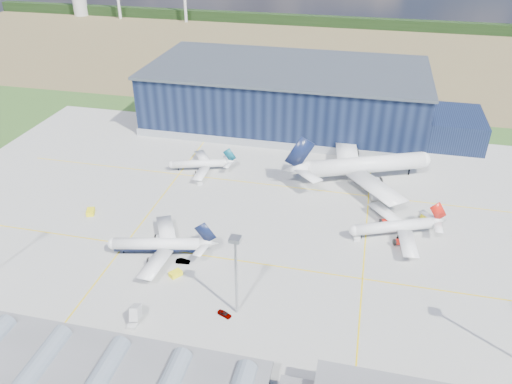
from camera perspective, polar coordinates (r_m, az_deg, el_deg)
name	(u,v)px	position (r m, az deg, el deg)	size (l,w,h in m)	color
ground	(231,238)	(152.69, -2.89, -5.31)	(600.00, 600.00, 0.00)	#2A5720
apron	(239,220)	(160.57, -1.93, -3.27)	(220.00, 160.00, 0.08)	gray
farmland	(319,52)	(352.05, 7.17, 15.58)	(600.00, 220.00, 0.01)	brown
treeline	(331,21)	(428.76, 8.57, 18.71)	(600.00, 8.00, 8.00)	black
hangar	(293,98)	(229.52, 4.22, 10.64)	(145.00, 62.00, 26.10)	black
light_mast_center	(236,264)	(118.18, -2.32, -8.18)	(2.60, 2.60, 23.00)	#B2B5B9
airliner_navy	(157,239)	(146.18, -11.30, -5.25)	(32.32, 31.61, 10.54)	white
airliner_red	(394,222)	(156.49, 15.51, -3.27)	(31.53, 30.85, 10.28)	white
airliner_widebody	(366,157)	(183.95, 12.48, 3.94)	(56.52, 55.29, 18.43)	white
airliner_regional	(199,160)	(189.42, -6.50, 3.64)	(26.23, 25.66, 8.55)	white
gse_tug_a	(91,212)	(172.10, -18.38, -2.17)	(2.35, 3.84, 1.60)	#FFF016
gse_tug_b	(176,274)	(139.96, -9.18, -9.21)	(2.22, 3.33, 1.44)	#FFF016
gse_van_a	(167,229)	(157.19, -10.12, -4.18)	(2.10, 4.80, 2.10)	silver
gse_cart_a	(356,237)	(154.88, 11.38, -5.10)	(1.92, 2.88, 1.25)	silver
gse_tug_c	(425,216)	(170.67, 18.72, -2.57)	(1.96, 3.14, 1.38)	#FFF016
gse_cart_b	(199,182)	(181.68, -6.58, 1.10)	(2.08, 3.12, 1.35)	silver
airstair	(136,315)	(128.61, -13.54, -13.53)	(2.01, 5.03, 3.22)	silver
car_a	(224,314)	(127.20, -3.62, -13.73)	(1.50, 3.74, 1.27)	#99999E
car_b	(183,261)	(144.06, -8.36, -7.83)	(1.40, 4.01, 1.32)	#99999E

